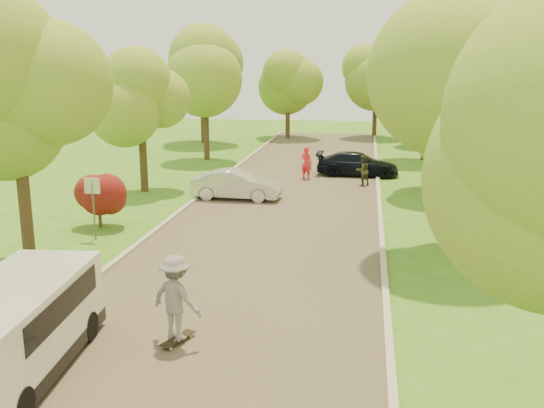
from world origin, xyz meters
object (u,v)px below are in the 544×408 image
Objects in this scene: silver_sedan at (236,185)px; person_olive at (363,170)px; street_sign at (93,195)px; minivan at (14,329)px; dark_sedan at (357,164)px; person_striped at (306,163)px; longboard at (178,339)px; skateboarder at (176,298)px.

silver_sedan is 2.61× the size of person_olive.
street_sign reaches higher than minivan.
person_olive is (0.30, -2.69, 0.13)m from dark_sedan.
person_striped is at bearing 63.64° from street_sign.
person_olive reaches higher than longboard.
dark_sedan is at bearing -35.87° from silver_sedan.
skateboarder is at bearing -54.16° from street_sign.
silver_sedan is 2.12× the size of skateboarder.
skateboarder is at bearing -170.70° from silver_sedan.
skateboarder reaches higher than minivan.
street_sign is 14.30m from person_olive.
person_striped is at bearing -23.92° from silver_sedan.
silver_sedan is at bearing 143.84° from dark_sedan.
street_sign is 1.42× the size of person_olive.
dark_sedan reaches higher than longboard.
dark_sedan is 4.43× the size of longboard.
silver_sedan is 6.87m from person_olive.
street_sign is at bearing 87.50° from person_striped.
person_striped reaches higher than dark_sedan.
silver_sedan is 14.45m from longboard.
skateboarder is (0.00, -0.00, 0.96)m from longboard.
silver_sedan is (3.50, 7.00, -0.90)m from street_sign.
longboard is (5.29, -7.32, -1.46)m from street_sign.
street_sign reaches higher than person_olive.
minivan is (2.60, -9.10, -0.61)m from street_sign.
dark_sedan is 21.34m from longboard.
person_olive is at bearing -51.90° from silver_sedan.
skateboarder reaches higher than person_olive.
person_striped is (6.11, 12.33, -0.70)m from street_sign.
skateboarder is at bearing 111.45° from person_striped.
dark_sedan is 3.00m from person_striped.
skateboarder is at bearing 111.50° from longboard.
longboard is (-3.48, -21.05, -0.54)m from dark_sedan.
person_striped reaches higher than longboard.
minivan reaches higher than dark_sedan.
silver_sedan is at bearing 63.45° from street_sign.
longboard is (1.79, -14.32, -0.56)m from silver_sedan.
street_sign is 9.04m from skateboarder.
minivan is 1.25× the size of silver_sedan.
person_striped reaches higher than silver_sedan.
street_sign is at bearing 149.35° from dark_sedan.
street_sign is 0.49× the size of dark_sedan.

